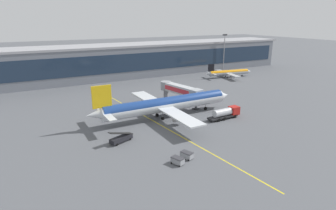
# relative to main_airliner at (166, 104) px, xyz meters

# --- Properties ---
(ground_plane) EXTENTS (700.00, 700.00, 0.00)m
(ground_plane) POSITION_rel_main_airliner_xyz_m (-1.11, -6.72, -4.13)
(ground_plane) COLOR #515459
(apron_lead_in_line) EXTENTS (7.88, 79.67, 0.01)m
(apron_lead_in_line) POSITION_rel_main_airliner_xyz_m (-4.53, -4.72, -4.13)
(apron_lead_in_line) COLOR yellow
(apron_lead_in_line) RESTS_ON ground_plane
(terminal_building) EXTENTS (197.22, 22.03, 16.33)m
(terminal_building) POSITION_rel_main_airliner_xyz_m (9.73, 66.83, 4.05)
(terminal_building) COLOR slate
(terminal_building) RESTS_ON ground_plane
(main_airliner) EXTENTS (47.88, 37.98, 12.13)m
(main_airliner) POSITION_rel_main_airliner_xyz_m (0.00, 0.00, 0.00)
(main_airliner) COLOR silver
(main_airliner) RESTS_ON ground_plane
(jet_bridge) EXTENTS (7.10, 19.07, 6.82)m
(jet_bridge) POSITION_rel_main_airliner_xyz_m (10.73, 10.42, 0.96)
(jet_bridge) COLOR #B2B7BC
(jet_bridge) RESTS_ON ground_plane
(fuel_tanker) EXTENTS (10.89, 2.99, 3.25)m
(fuel_tanker) POSITION_rel_main_airliner_xyz_m (15.30, -9.49, -2.39)
(fuel_tanker) COLOR #232326
(fuel_tanker) RESTS_ON ground_plane
(belt_loader) EXTENTS (6.90, 3.99, 3.49)m
(belt_loader) POSITION_rel_main_airliner_xyz_m (-18.13, -10.68, -3.14)
(belt_loader) COLOR black
(belt_loader) RESTS_ON ground_plane
(baggage_cart_0) EXTENTS (2.40, 3.03, 1.48)m
(baggage_cart_0) POSITION_rel_main_airliner_xyz_m (-11.54, -26.67, -3.35)
(baggage_cart_0) COLOR gray
(baggage_cart_0) RESTS_ON ground_plane
(baggage_cart_1) EXTENTS (2.40, 3.03, 1.48)m
(baggage_cart_1) POSITION_rel_main_airliner_xyz_m (-8.57, -25.50, -3.35)
(baggage_cart_1) COLOR gray
(baggage_cart_1) RESTS_ON ground_plane
(commuter_jet_far) EXTENTS (26.37, 20.97, 7.27)m
(commuter_jet_far) POSITION_rel_main_airliner_xyz_m (56.96, 38.62, -1.72)
(commuter_jet_far) COLOR #B2B7BC
(commuter_jet_far) RESTS_ON ground_plane
(apron_light_mast_1) EXTENTS (2.80, 0.50, 20.50)m
(apron_light_mast_1) POSITION_rel_main_airliner_xyz_m (66.57, 54.88, 8.04)
(apron_light_mast_1) COLOR gray
(apron_light_mast_1) RESTS_ON ground_plane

